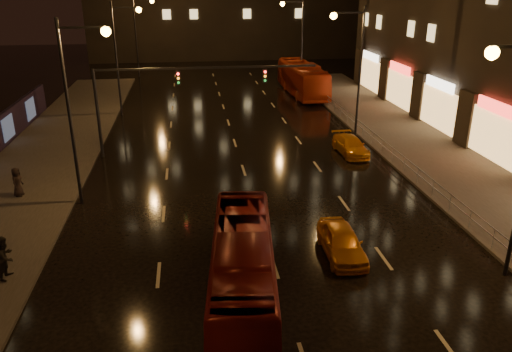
# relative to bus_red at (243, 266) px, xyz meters

# --- Properties ---
(ground) EXTENTS (140.00, 140.00, 0.00)m
(ground) POSITION_rel_bus_red_xyz_m (1.60, 18.00, -1.37)
(ground) COLOR black
(ground) RESTS_ON ground
(sidewalk_left) EXTENTS (7.00, 70.00, 0.15)m
(sidewalk_left) POSITION_rel_bus_red_xyz_m (-11.90, 13.00, -1.30)
(sidewalk_left) COLOR #38332D
(sidewalk_left) RESTS_ON ground
(sidewalk_right) EXTENTS (7.00, 70.00, 0.15)m
(sidewalk_right) POSITION_rel_bus_red_xyz_m (15.10, 13.00, -1.30)
(sidewalk_right) COLOR #38332D
(sidewalk_right) RESTS_ON ground
(traffic_signal) EXTENTS (15.31, 0.32, 6.20)m
(traffic_signal) POSITION_rel_bus_red_xyz_m (-3.46, 18.00, 3.36)
(traffic_signal) COLOR black
(traffic_signal) RESTS_ON ground
(railing_right) EXTENTS (0.05, 56.00, 1.00)m
(railing_right) POSITION_rel_bus_red_xyz_m (11.80, 16.00, -0.48)
(railing_right) COLOR #99999E
(railing_right) RESTS_ON sidewalk_right
(bus_red) EXTENTS (3.37, 10.05, 2.75)m
(bus_red) POSITION_rel_bus_red_xyz_m (0.00, 0.00, 0.00)
(bus_red) COLOR #62100E
(bus_red) RESTS_ON ground
(bus_curb) EXTENTS (3.27, 12.39, 3.43)m
(bus_curb) POSITION_rel_bus_red_xyz_m (10.60, 36.62, 0.34)
(bus_curb) COLOR #AB2F11
(bus_curb) RESTS_ON ground
(taxi_near) EXTENTS (1.71, 4.07, 1.38)m
(taxi_near) POSITION_rel_bus_red_xyz_m (4.77, 2.54, -0.69)
(taxi_near) COLOR #C16B12
(taxi_near) RESTS_ON ground
(taxi_far) EXTENTS (1.95, 4.34, 1.23)m
(taxi_far) POSITION_rel_bus_red_xyz_m (9.60, 16.31, -0.76)
(taxi_far) COLOR orange
(taxi_far) RESTS_ON ground
(pedestrian_b) EXTENTS (0.84, 1.01, 1.88)m
(pedestrian_b) POSITION_rel_bus_red_xyz_m (-9.53, 2.45, -0.29)
(pedestrian_b) COLOR black
(pedestrian_b) RESTS_ON sidewalk_left
(pedestrian_c) EXTENTS (0.66, 0.90, 1.69)m
(pedestrian_c) POSITION_rel_bus_red_xyz_m (-11.67, 11.27, -0.38)
(pedestrian_c) COLOR black
(pedestrian_c) RESTS_ON sidewalk_left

